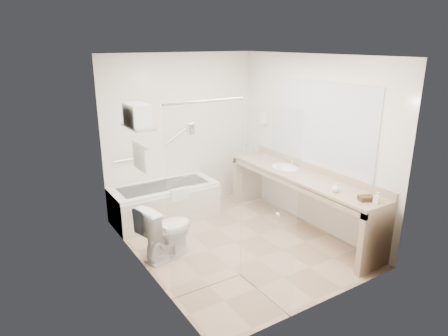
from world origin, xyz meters
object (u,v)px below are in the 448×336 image
toilet (166,230)px  amenity_basket (366,198)px  water_bottle_left (253,152)px  vanity_counter (301,188)px  bathtub (165,202)px

toilet → amenity_basket: size_ratio=4.23×
water_bottle_left → toilet: bearing=-157.8°
vanity_counter → amenity_basket: vanity_counter is taller
amenity_basket → water_bottle_left: bearing=90.6°
vanity_counter → water_bottle_left: bearing=92.2°
bathtub → amenity_basket: (1.51, -2.52, 0.60)m
bathtub → vanity_counter: vanity_counter is taller
vanity_counter → toilet: size_ratio=3.67×
bathtub → amenity_basket: amenity_basket is taller
amenity_basket → toilet: bearing=143.4°
bathtub → amenity_basket: 3.00m
vanity_counter → toilet: bearing=170.8°
toilet → amenity_basket: (1.96, -1.45, 0.52)m
toilet → amenity_basket: bearing=-142.1°
amenity_basket → water_bottle_left: (-0.02, 2.24, 0.05)m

